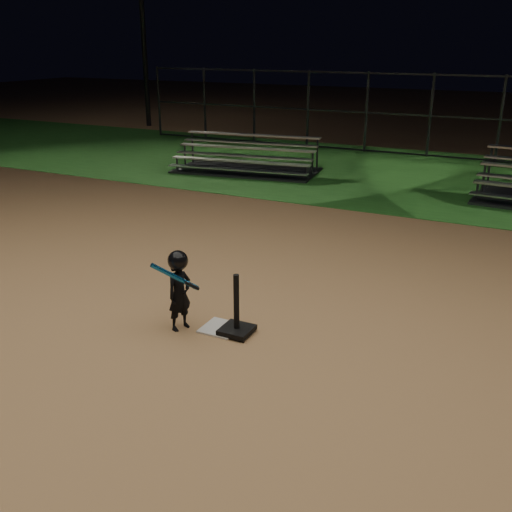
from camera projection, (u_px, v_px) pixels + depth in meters
The scene contains 7 objects.
ground at pixel (221, 329), 7.40m from camera, with size 80.00×80.00×0.00m, color #AD7E4E.
grass_strip at pixel (404, 175), 15.81m from camera, with size 60.00×8.00×0.01m, color #20581C.
home_plate at pixel (221, 328), 7.39m from camera, with size 0.45×0.45×0.02m, color beige.
batting_tee at pixel (237, 322), 7.22m from camera, with size 0.38×0.38×0.76m.
child_batter at pixel (179, 288), 7.23m from camera, with size 0.45×0.58×1.04m.
bleacher_left at pixel (246, 165), 16.17m from camera, with size 4.08×2.38×0.95m.
backstop_fence at pixel (430, 116), 17.90m from camera, with size 20.08×0.08×2.50m.
Camera 1 is at (3.33, -5.74, 3.41)m, focal length 41.29 mm.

